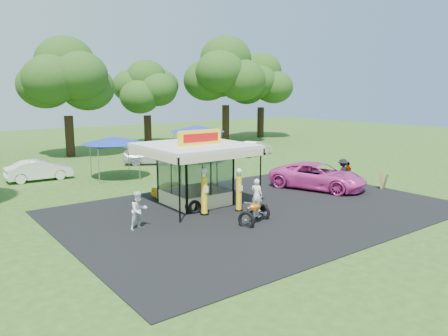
% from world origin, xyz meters
% --- Properties ---
extents(ground, '(120.00, 120.00, 0.00)m').
position_xyz_m(ground, '(0.00, 0.00, 0.00)').
color(ground, '#294C17').
rests_on(ground, ground).
extents(asphalt_apron, '(20.00, 14.00, 0.04)m').
position_xyz_m(asphalt_apron, '(0.00, 2.00, 0.02)').
color(asphalt_apron, black).
rests_on(asphalt_apron, ground).
extents(gas_station_kiosk, '(5.40, 5.40, 4.18)m').
position_xyz_m(gas_station_kiosk, '(-2.00, 4.99, 1.78)').
color(gas_station_kiosk, white).
rests_on(gas_station_kiosk, ground).
extents(gas_pump_left, '(0.46, 0.46, 2.47)m').
position_xyz_m(gas_pump_left, '(-2.82, 2.90, 1.18)').
color(gas_pump_left, black).
rests_on(gas_pump_left, ground).
extents(gas_pump_right, '(0.43, 0.43, 2.30)m').
position_xyz_m(gas_pump_right, '(-0.99, 2.40, 1.10)').
color(gas_pump_right, black).
rests_on(gas_pump_right, ground).
extents(motorcycle, '(1.96, 1.44, 2.22)m').
position_xyz_m(motorcycle, '(-1.60, 0.34, 0.86)').
color(motorcycle, black).
rests_on(motorcycle, ground).
extents(spare_tires, '(0.87, 0.55, 0.74)m').
position_xyz_m(spare_tires, '(-3.15, 3.47, 0.36)').
color(spare_tires, black).
rests_on(spare_tires, ground).
extents(a_frame_sign, '(0.60, 0.61, 1.00)m').
position_xyz_m(a_frame_sign, '(9.69, 0.87, 0.51)').
color(a_frame_sign, '#593819').
rests_on(a_frame_sign, ground).
extents(kiosk_car, '(2.82, 1.13, 0.96)m').
position_xyz_m(kiosk_car, '(-2.00, 7.20, 0.48)').
color(kiosk_car, yellow).
rests_on(kiosk_car, ground).
extents(pink_sedan, '(4.68, 6.63, 1.68)m').
position_xyz_m(pink_sedan, '(6.38, 3.44, 0.84)').
color(pink_sedan, '#E33DA6').
rests_on(pink_sedan, ground).
extents(spectator_west, '(0.95, 0.78, 1.78)m').
position_xyz_m(spectator_west, '(-6.52, 2.77, 0.89)').
color(spectator_west, white).
rests_on(spectator_west, ground).
extents(spectator_east_a, '(1.21, 0.73, 1.82)m').
position_xyz_m(spectator_east_a, '(8.38, 3.07, 0.91)').
color(spectator_east_a, black).
rests_on(spectator_east_a, ground).
extents(spectator_east_b, '(0.96, 0.51, 1.55)m').
position_xyz_m(spectator_east_b, '(9.08, 3.19, 0.78)').
color(spectator_east_b, gray).
rests_on(spectator_east_b, ground).
extents(bg_car_a, '(4.47, 1.72, 1.45)m').
position_xyz_m(bg_car_a, '(-7.21, 17.09, 0.73)').
color(bg_car_a, white).
rests_on(bg_car_a, ground).
extents(bg_car_c, '(4.89, 3.88, 1.56)m').
position_xyz_m(bg_car_c, '(2.29, 18.47, 0.78)').
color(bg_car_c, silver).
rests_on(bg_car_c, ground).
extents(bg_car_d, '(5.20, 3.58, 1.32)m').
position_xyz_m(bg_car_d, '(8.50, 22.05, 0.66)').
color(bg_car_d, '#58585A').
rests_on(bg_car_d, ground).
extents(bg_car_e, '(4.44, 2.49, 1.39)m').
position_xyz_m(bg_car_e, '(12.86, 17.11, 0.69)').
color(bg_car_e, beige).
rests_on(bg_car_e, ground).
extents(tent_west, '(4.35, 4.35, 3.04)m').
position_xyz_m(tent_west, '(-2.65, 14.54, 2.75)').
color(tent_west, gray).
rests_on(tent_west, ground).
extents(tent_east, '(4.70, 4.70, 3.29)m').
position_xyz_m(tent_east, '(5.91, 16.70, 2.98)').
color(tent_east, gray).
rests_on(tent_east, ground).
extents(oak_far_c, '(9.31, 9.31, 10.97)m').
position_xyz_m(oak_far_c, '(-1.75, 27.18, 6.96)').
color(oak_far_c, black).
rests_on(oak_far_c, ground).
extents(oak_far_d, '(7.95, 7.95, 9.46)m').
position_xyz_m(oak_far_d, '(8.40, 30.85, 6.03)').
color(oak_far_d, black).
rests_on(oak_far_d, ground).
extents(oak_far_e, '(10.44, 10.44, 12.43)m').
position_xyz_m(oak_far_e, '(17.56, 27.96, 7.93)').
color(oak_far_e, black).
rests_on(oak_far_e, ground).
extents(oak_far_f, '(9.03, 9.03, 10.88)m').
position_xyz_m(oak_far_f, '(24.49, 29.31, 6.99)').
color(oak_far_f, black).
rests_on(oak_far_f, ground).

